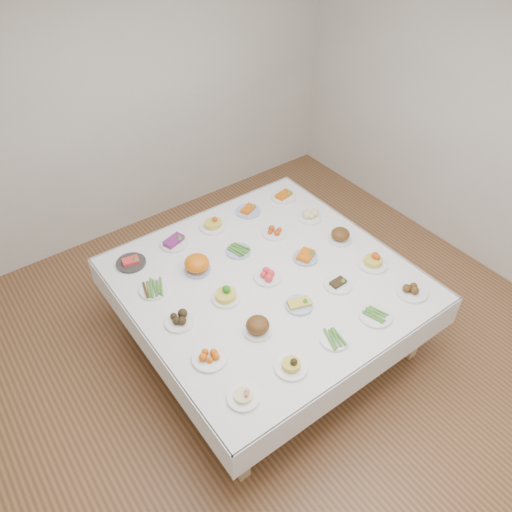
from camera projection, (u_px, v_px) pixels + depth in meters
room_envelope at (286, 179)px, 3.15m from camera, size 5.02×5.02×2.81m
display_table at (267, 284)px, 4.08m from camera, size 2.17×2.17×0.75m
dish_0 at (243, 395)px, 3.17m from camera, size 0.21×0.21×0.10m
dish_1 at (291, 364)px, 3.34m from camera, size 0.22×0.22×0.12m
dish_2 at (334, 339)px, 3.53m from camera, size 0.22×0.21×0.05m
dish_3 at (376, 315)px, 3.70m from camera, size 0.24×0.24×0.06m
dish_4 at (412, 289)px, 3.88m from camera, size 0.24×0.24×0.10m
dish_5 at (209, 356)px, 3.40m from camera, size 0.24×0.24×0.09m
dish_6 at (258, 327)px, 3.58m from camera, size 0.21×0.21×0.11m
dish_7 at (299, 303)px, 3.77m from camera, size 0.21×0.21×0.09m
dish_8 at (338, 283)px, 3.95m from camera, size 0.22×0.22×0.09m
dish_9 at (373, 259)px, 4.10m from camera, size 0.25×0.24×0.15m
dish_10 at (179, 319)px, 3.65m from camera, size 0.21×0.21×0.09m
dish_11 at (226, 293)px, 3.81m from camera, size 0.24×0.23×0.14m
dish_12 at (268, 275)px, 4.01m from camera, size 0.22×0.22×0.09m
dish_13 at (306, 255)px, 4.18m from camera, size 0.21×0.21×0.10m
dish_14 at (340, 236)px, 4.36m from camera, size 0.21×0.21×0.11m
dish_15 at (153, 289)px, 3.91m from camera, size 0.24×0.22×0.06m
dish_16 at (197, 265)px, 4.05m from camera, size 0.24×0.24×0.14m
dish_17 at (238, 250)px, 4.26m from camera, size 0.22×0.21×0.05m
dish_18 at (274, 231)px, 4.43m from camera, size 0.21×0.21×0.09m
dish_19 at (310, 215)px, 4.60m from camera, size 0.22×0.22×0.10m
dish_20 at (131, 260)px, 4.13m from camera, size 0.24×0.24×0.10m
dish_21 at (174, 240)px, 4.32m from camera, size 0.24×0.24×0.11m
dish_22 at (213, 222)px, 4.48m from camera, size 0.24×0.24×0.14m
dish_23 at (248, 210)px, 4.68m from camera, size 0.23×0.23×0.09m
dish_24 at (284, 194)px, 4.85m from camera, size 0.24×0.24×0.11m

